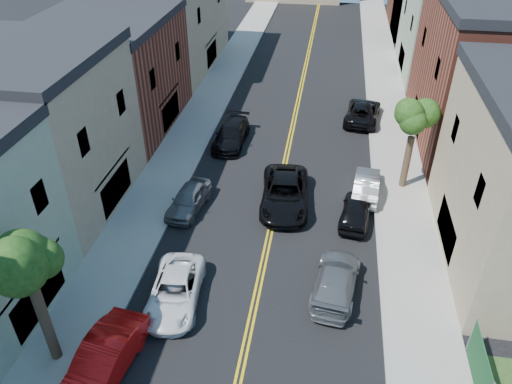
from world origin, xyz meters
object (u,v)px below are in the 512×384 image
at_px(grey_car_left, 189,199).
at_px(black_car_left, 231,134).
at_px(grey_car_right, 336,281).
at_px(black_suv_lane, 285,193).
at_px(white_pickup, 175,291).
at_px(dark_car_right_far, 363,112).
at_px(silver_car_right, 366,185).
at_px(red_sedan, 103,361).
at_px(black_car_right, 356,210).

xyz_separation_m(grey_car_left, black_car_left, (0.88, 8.66, 0.03)).
bearing_deg(grey_car_right, black_suv_lane, -57.23).
height_order(black_car_left, black_suv_lane, black_suv_lane).
distance_m(white_pickup, dark_car_right_far, 23.64).
xyz_separation_m(black_car_left, grey_car_right, (8.11, -14.30, -0.04)).
distance_m(black_car_left, silver_car_right, 11.20).
bearing_deg(black_suv_lane, red_sedan, -118.61).
distance_m(white_pickup, grey_car_left, 7.62).
xyz_separation_m(black_car_left, black_suv_lane, (4.81, -7.29, 0.09)).
bearing_deg(red_sedan, black_suv_lane, 73.11).
height_order(dark_car_right_far, black_suv_lane, black_suv_lane).
bearing_deg(dark_car_right_far, black_suv_lane, 76.24).
relative_size(grey_car_left, black_car_left, 0.82).
distance_m(red_sedan, white_pickup, 4.72).
xyz_separation_m(red_sedan, grey_car_left, (0.31, 11.89, -0.11)).
bearing_deg(red_sedan, silver_car_right, 61.47).
relative_size(white_pickup, grey_car_right, 1.00).
relative_size(black_car_right, dark_car_right_far, 0.76).
height_order(red_sedan, black_car_left, red_sedan).
relative_size(white_pickup, silver_car_right, 1.15).
relative_size(grey_car_right, black_car_right, 1.19).
xyz_separation_m(grey_car_right, silver_car_right, (1.70, 8.89, -0.01)).
distance_m(white_pickup, black_car_left, 16.16).
xyz_separation_m(grey_car_left, black_suv_lane, (5.69, 1.37, 0.12)).
xyz_separation_m(white_pickup, silver_car_right, (9.30, 10.74, 0.02)).
bearing_deg(grey_car_right, dark_car_right_far, -87.35).
relative_size(red_sedan, silver_car_right, 1.16).
distance_m(grey_car_left, black_suv_lane, 5.86).
bearing_deg(dark_car_right_far, grey_car_left, 60.56).
bearing_deg(red_sedan, white_pickup, 76.33).
bearing_deg(black_car_right, black_car_left, -34.52).
bearing_deg(black_car_left, grey_car_left, -94.23).
bearing_deg(black_car_left, dark_car_right_far, 31.20).
relative_size(grey_car_left, grey_car_right, 0.85).
xyz_separation_m(black_car_right, black_suv_lane, (-4.33, 0.95, 0.13)).
bearing_deg(grey_car_right, grey_car_left, -24.53).
height_order(white_pickup, grey_car_right, grey_car_right).
bearing_deg(black_car_left, black_car_right, -40.46).
relative_size(black_car_left, grey_car_right, 1.05).
relative_size(red_sedan, black_car_right, 1.20).
height_order(white_pickup, silver_car_right, silver_car_right).
bearing_deg(grey_car_right, red_sedan, 41.44).
relative_size(red_sedan, grey_car_right, 1.01).
bearing_deg(grey_car_left, black_car_right, 10.31).
height_order(white_pickup, black_car_right, black_car_right).
height_order(red_sedan, black_car_right, red_sedan).
height_order(white_pickup, dark_car_right_far, dark_car_right_far).
bearing_deg(dark_car_right_far, grey_car_right, 92.57).
bearing_deg(black_car_left, black_suv_lane, -55.01).
height_order(black_car_left, dark_car_right_far, dark_car_right_far).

